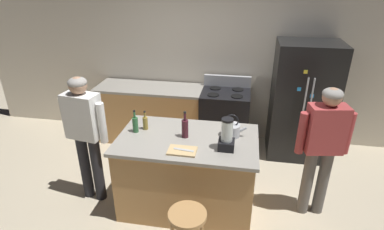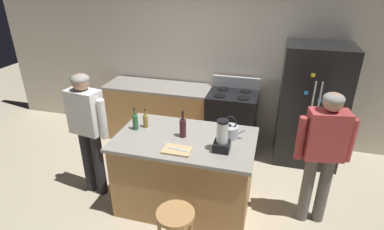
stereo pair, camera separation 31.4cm
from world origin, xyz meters
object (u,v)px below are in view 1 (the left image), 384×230
object	(u,v)px
person_by_island_left	(85,129)
chef_knife	(184,150)
stove_range	(224,119)
bottle_olive_oil	(135,124)
bar_stool	(187,225)
tea_kettle	(232,129)
refrigerator	(302,101)
kitchen_island	(188,172)
bottle_vinegar	(145,123)
bottle_wine	(185,128)
person_by_sink_right	(323,142)
blender_appliance	(227,136)
cutting_board	(182,151)

from	to	relation	value
person_by_island_left	chef_knife	distance (m)	1.25
stove_range	bottle_olive_oil	size ratio (longest dim) A/B	4.08
bar_stool	person_by_island_left	bearing A→B (deg)	149.58
stove_range	tea_kettle	world-z (taller)	tea_kettle
bar_stool	chef_knife	size ratio (longest dim) A/B	2.99
refrigerator	bottle_olive_oil	size ratio (longest dim) A/B	6.42
kitchen_island	bottle_vinegar	bearing A→B (deg)	166.32
refrigerator	person_by_island_left	size ratio (longest dim) A/B	1.09
kitchen_island	bottle_wine	bearing A→B (deg)	144.82
person_by_sink_right	bottle_wine	size ratio (longest dim) A/B	5.05
refrigerator	bottle_vinegar	world-z (taller)	refrigerator
stove_range	person_by_island_left	size ratio (longest dim) A/B	0.69
kitchen_island	person_by_sink_right	distance (m)	1.57
stove_range	bar_stool	distance (m)	2.40
person_by_island_left	bottle_olive_oil	world-z (taller)	person_by_island_left
bottle_olive_oil	stove_range	bearing A→B (deg)	57.41
blender_appliance	bottle_vinegar	distance (m)	1.02
bottle_wine	cutting_board	size ratio (longest dim) A/B	1.05
person_by_island_left	tea_kettle	size ratio (longest dim) A/B	5.89
blender_appliance	bottle_vinegar	size ratio (longest dim) A/B	1.50
bottle_vinegar	bottle_wine	size ratio (longest dim) A/B	0.75
bottle_vinegar	tea_kettle	xyz separation A→B (m)	(1.02, 0.02, -0.01)
blender_appliance	bottle_wine	xyz separation A→B (m)	(-0.48, 0.18, -0.03)
stove_range	cutting_board	world-z (taller)	stove_range
bottle_vinegar	person_by_island_left	bearing A→B (deg)	-163.92
person_by_sink_right	bottle_olive_oil	world-z (taller)	person_by_sink_right
bottle_vinegar	cutting_board	bearing A→B (deg)	-38.63
bottle_wine	cutting_board	bearing A→B (deg)	-85.10
bar_stool	bottle_wine	bearing A→B (deg)	102.28
person_by_island_left	tea_kettle	distance (m)	1.71
person_by_sink_right	chef_knife	distance (m)	1.53
bottle_vinegar	cutting_board	size ratio (longest dim) A/B	0.79
tea_kettle	cutting_board	distance (m)	0.66
refrigerator	bar_stool	size ratio (longest dim) A/B	2.69
stove_range	bar_stool	world-z (taller)	stove_range
refrigerator	stove_range	bearing A→B (deg)	178.78
cutting_board	person_by_island_left	bearing A→B (deg)	169.33
blender_appliance	bottle_wine	distance (m)	0.51
tea_kettle	kitchen_island	bearing A→B (deg)	-163.25
chef_knife	person_by_island_left	bearing A→B (deg)	176.47
kitchen_island	blender_appliance	size ratio (longest dim) A/B	4.48
stove_range	bottle_wine	size ratio (longest dim) A/B	3.56
refrigerator	bottle_vinegar	bearing A→B (deg)	-145.62
person_by_sink_right	chef_knife	bearing A→B (deg)	-163.70
cutting_board	chef_knife	bearing A→B (deg)	0.00
stove_range	bottle_wine	bearing A→B (deg)	-103.14
bottle_vinegar	bottle_wine	world-z (taller)	bottle_wine
refrigerator	tea_kettle	size ratio (longest dim) A/B	6.44
person_by_sink_right	bar_stool	xyz separation A→B (m)	(-1.32, -1.01, -0.45)
person_by_sink_right	tea_kettle	size ratio (longest dim) A/B	5.79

